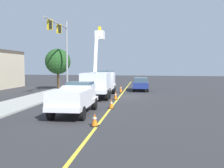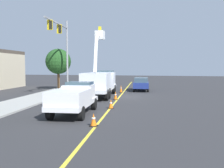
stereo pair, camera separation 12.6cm
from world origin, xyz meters
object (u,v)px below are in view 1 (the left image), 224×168
at_px(traffic_signal_mast, 62,42).
at_px(passing_minivan, 141,83).
at_px(service_pickup_truck, 75,97).
at_px(traffic_cone_leading, 95,120).
at_px(traffic_cone_mid_rear, 116,96).
at_px(utility_bucket_truck, 100,81).
at_px(traffic_cone_mid_front, 111,104).
at_px(traffic_cone_trailing, 121,89).

bearing_deg(traffic_signal_mast, passing_minivan, -58.25).
xyz_separation_m(passing_minivan, traffic_signal_mast, (-5.31, 8.57, 4.98)).
distance_m(service_pickup_truck, traffic_cone_leading, 3.73).
distance_m(traffic_cone_leading, traffic_cone_mid_rear, 10.61).
xyz_separation_m(utility_bucket_truck, traffic_cone_mid_rear, (-1.99, -2.08, -1.25)).
bearing_deg(traffic_cone_mid_front, service_pickup_truck, 145.01).
bearing_deg(service_pickup_truck, traffic_cone_mid_front, -34.99).
height_order(utility_bucket_truck, service_pickup_truck, utility_bucket_truck).
relative_size(passing_minivan, traffic_cone_leading, 7.10).
xyz_separation_m(traffic_cone_mid_rear, traffic_cone_trailing, (6.54, 0.70, 0.06)).
relative_size(traffic_cone_trailing, traffic_signal_mast, 0.10).
bearing_deg(service_pickup_truck, traffic_cone_mid_rear, -8.63).
xyz_separation_m(traffic_cone_leading, traffic_cone_mid_front, (5.56, 0.35, -0.00)).
relative_size(utility_bucket_truck, traffic_cone_trailing, 9.60).
bearing_deg(service_pickup_truck, traffic_cone_leading, -142.43).
xyz_separation_m(utility_bucket_truck, service_pickup_truck, (-9.66, -0.92, -0.50)).
relative_size(passing_minivan, traffic_cone_mid_front, 7.18).
bearing_deg(utility_bucket_truck, traffic_signal_mast, 69.51).
distance_m(traffic_cone_leading, traffic_cone_trailing, 17.19).
bearing_deg(traffic_cone_mid_front, traffic_signal_mast, 41.47).
height_order(service_pickup_truck, traffic_cone_trailing, service_pickup_truck).
relative_size(traffic_cone_mid_rear, traffic_cone_trailing, 0.87).
height_order(service_pickup_truck, traffic_cone_mid_rear, service_pickup_truck).
distance_m(utility_bucket_truck, passing_minivan, 8.03).
distance_m(service_pickup_truck, traffic_signal_mast, 13.87).
distance_m(passing_minivan, traffic_cone_trailing, 3.45).
xyz_separation_m(service_pickup_truck, passing_minivan, (16.85, -2.60, -0.15)).
height_order(utility_bucket_truck, traffic_cone_mid_rear, utility_bucket_truck).
bearing_deg(traffic_signal_mast, traffic_cone_leading, -150.41).
bearing_deg(traffic_cone_trailing, utility_bucket_truck, 163.15).
height_order(passing_minivan, traffic_cone_mid_front, passing_minivan).
xyz_separation_m(passing_minivan, traffic_cone_mid_rear, (-9.19, 1.44, -0.60)).
height_order(passing_minivan, traffic_cone_mid_rear, passing_minivan).
xyz_separation_m(utility_bucket_truck, passing_minivan, (7.19, -3.52, -0.65)).
bearing_deg(passing_minivan, traffic_cone_trailing, 141.04).
bearing_deg(traffic_signal_mast, traffic_cone_trailing, -67.55).
distance_m(passing_minivan, traffic_signal_mast, 11.24).
xyz_separation_m(utility_bucket_truck, traffic_cone_trailing, (4.55, -1.38, -1.19)).
xyz_separation_m(passing_minivan, traffic_cone_mid_front, (-14.18, 0.73, -0.63)).
xyz_separation_m(service_pickup_truck, traffic_cone_mid_front, (2.67, -1.87, -0.78)).
height_order(traffic_cone_mid_front, traffic_signal_mast, traffic_signal_mast).
bearing_deg(utility_bucket_truck, passing_minivan, -26.06).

